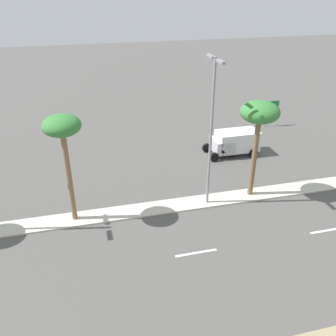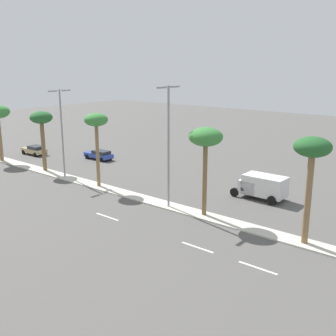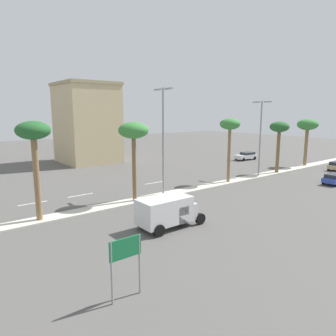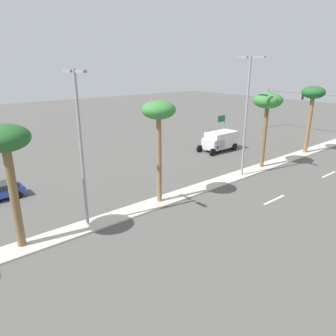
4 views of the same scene
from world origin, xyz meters
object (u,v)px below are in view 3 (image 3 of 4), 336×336
(commercial_building, at_px, (87,123))
(box_truck, at_px, (168,211))
(sedan_blue_leading, at_px, (336,178))
(palm_tree_right, at_px, (308,126))
(street_lamp_center, at_px, (163,134))
(sedan_white_left, at_px, (246,156))
(street_lamp_rear, at_px, (260,133))
(palm_tree_far, at_px, (230,127))
(palm_tree_outboard, at_px, (279,130))
(palm_tree_leading, at_px, (34,137))
(directional_road_sign, at_px, (126,255))
(palm_tree_near, at_px, (134,133))

(commercial_building, bearing_deg, box_truck, -14.29)
(commercial_building, xyz_separation_m, sedan_blue_leading, (35.50, 16.84, -6.21))
(palm_tree_right, bearing_deg, commercial_building, -134.73)
(street_lamp_center, xyz_separation_m, sedan_white_left, (-10.41, 27.37, -5.79))
(sedan_white_left, bearing_deg, box_truck, -60.92)
(street_lamp_center, distance_m, street_lamp_rear, 16.32)
(palm_tree_far, relative_size, box_truck, 1.51)
(commercial_building, xyz_separation_m, palm_tree_outboard, (26.94, 17.31, -0.59))
(commercial_building, xyz_separation_m, palm_tree_far, (26.71, 6.91, 0.07))
(commercial_building, relative_size, palm_tree_far, 1.74)
(street_lamp_center, height_order, box_truck, street_lamp_center)
(palm_tree_leading, xyz_separation_m, sedan_white_left, (-10.65, 40.34, -6.15))
(palm_tree_right, height_order, street_lamp_center, street_lamp_center)
(directional_road_sign, relative_size, box_truck, 0.58)
(sedan_blue_leading, bearing_deg, palm_tree_right, 133.86)
(palm_tree_far, xyz_separation_m, sedan_white_left, (-10.70, 17.23, -6.23))
(palm_tree_far, distance_m, palm_tree_outboard, 10.43)
(palm_tree_near, height_order, sedan_white_left, palm_tree_near)
(commercial_building, height_order, palm_tree_near, commercial_building)
(sedan_blue_leading, bearing_deg, sedan_white_left, 159.47)
(commercial_building, distance_m, sedan_white_left, 29.61)
(palm_tree_near, relative_size, sedan_white_left, 1.75)
(commercial_building, distance_m, street_lamp_rear, 29.83)
(street_lamp_center, bearing_deg, sedan_white_left, 110.82)
(commercial_building, xyz_separation_m, palm_tree_right, (26.24, 26.48, -0.38))
(palm_tree_far, bearing_deg, sedan_blue_leading, 48.48)
(palm_tree_leading, bearing_deg, box_truck, 44.42)
(directional_road_sign, bearing_deg, street_lamp_center, 137.43)
(commercial_building, xyz_separation_m, sedan_white_left, (16.01, 24.14, -6.15))
(palm_tree_outboard, relative_size, palm_tree_right, 0.97)
(palm_tree_leading, bearing_deg, sedan_white_left, 104.79)
(palm_tree_far, bearing_deg, street_lamp_center, -91.63)
(palm_tree_leading, bearing_deg, directional_road_sign, 0.16)
(directional_road_sign, distance_m, sedan_white_left, 47.18)
(street_lamp_center, height_order, sedan_white_left, street_lamp_center)
(palm_tree_near, bearing_deg, palm_tree_right, 90.87)
(street_lamp_rear, distance_m, sedan_white_left, 16.32)
(box_truck, bearing_deg, palm_tree_leading, -135.58)
(commercial_building, bearing_deg, palm_tree_leading, -31.28)
(commercial_building, height_order, palm_tree_right, commercial_building)
(palm_tree_far, distance_m, street_lamp_center, 10.15)
(street_lamp_rear, bearing_deg, box_truck, -71.03)
(directional_road_sign, height_order, palm_tree_outboard, palm_tree_outboard)
(street_lamp_rear, bearing_deg, sedan_white_left, 134.27)
(sedan_white_left, bearing_deg, palm_tree_leading, -75.21)
(palm_tree_leading, height_order, palm_tree_outboard, palm_tree_leading)
(palm_tree_near, bearing_deg, palm_tree_leading, -90.50)
(palm_tree_near, xyz_separation_m, sedan_blue_leading, (8.76, 23.89, -6.12))
(commercial_building, bearing_deg, sedan_blue_leading, 25.38)
(directional_road_sign, distance_m, palm_tree_outboard, 36.35)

